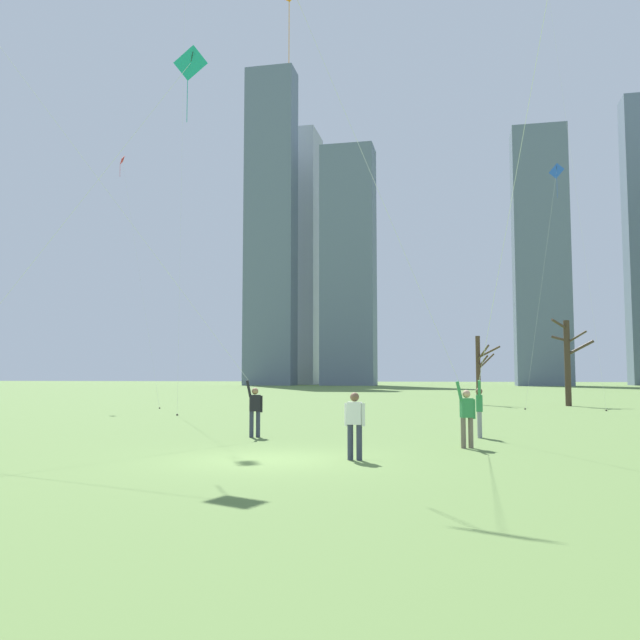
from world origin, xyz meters
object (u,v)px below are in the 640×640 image
at_px(bare_tree_left_of_center, 480,368).
at_px(distant_kite_drifting_right_red, 127,193).
at_px(kite_flyer_foreground_right_orange, 420,301).
at_px(distant_kite_drifting_left_blue, 553,195).
at_px(kite_flyer_far_back_purple, 488,357).
at_px(bystander_watching_nearby, 355,422).
at_px(bare_tree_far_right_edge, 568,359).
at_px(kite_flyer_foreground_left_green, 206,340).

bearing_deg(bare_tree_left_of_center, distant_kite_drifting_right_red, -168.60).
height_order(kite_flyer_foreground_right_orange, distant_kite_drifting_left_blue, kite_flyer_foreground_right_orange).
bearing_deg(bare_tree_left_of_center, kite_flyer_foreground_right_orange, -94.58).
height_order(distant_kite_drifting_right_red, bare_tree_left_of_center, distant_kite_drifting_right_red).
xyz_separation_m(kite_flyer_foreground_right_orange, distant_kite_drifting_right_red, (-21.94, 23.49, 10.71)).
relative_size(kite_flyer_far_back_purple, bystander_watching_nearby, 8.23).
relative_size(distant_kite_drifting_left_blue, bare_tree_left_of_center, 3.09).
relative_size(kite_flyer_foreground_right_orange, distant_kite_drifting_left_blue, 1.00).
bearing_deg(kite_flyer_far_back_purple, distant_kite_drifting_right_red, 138.50).
relative_size(bystander_watching_nearby, bare_tree_far_right_edge, 0.28).
height_order(kite_flyer_far_back_purple, bare_tree_far_right_edge, kite_flyer_far_back_purple).
distance_m(kite_flyer_foreground_right_orange, kite_flyer_far_back_purple, 3.44).
distance_m(bystander_watching_nearby, distant_kite_drifting_right_red, 36.50).
xyz_separation_m(kite_flyer_foreground_left_green, bare_tree_far_right_edge, (15.15, 26.33, -0.08)).
xyz_separation_m(kite_flyer_far_back_purple, bare_tree_far_right_edge, (6.05, 25.54, 0.51)).
relative_size(bystander_watching_nearby, distant_kite_drifting_right_red, 0.09).
distance_m(kite_flyer_foreground_left_green, bare_tree_left_of_center, 28.42).
xyz_separation_m(kite_flyer_foreground_left_green, distant_kite_drifting_right_red, (-14.79, 21.93, 11.70)).
bearing_deg(bystander_watching_nearby, kite_flyer_foreground_left_green, 140.12).
height_order(bare_tree_far_right_edge, bare_tree_left_of_center, bare_tree_far_right_edge).
relative_size(kite_flyer_foreground_left_green, distant_kite_drifting_right_red, 0.99).
bearing_deg(bare_tree_left_of_center, kite_flyer_foreground_left_green, -109.35).
bearing_deg(distant_kite_drifting_left_blue, kite_flyer_foreground_right_orange, -106.67).
bearing_deg(bare_tree_left_of_center, bystander_watching_nearby, -96.62).
distance_m(distant_kite_drifting_right_red, distant_kite_drifting_left_blue, 28.68).
bearing_deg(kite_flyer_foreground_right_orange, kite_flyer_far_back_purple, 50.27).
bearing_deg(distant_kite_drifting_right_red, kite_flyer_foreground_left_green, -56.00).
distance_m(bystander_watching_nearby, bare_tree_far_right_edge, 32.60).
distance_m(distant_kite_drifting_right_red, bare_tree_left_of_center, 27.60).
bearing_deg(kite_flyer_foreground_left_green, distant_kite_drifting_left_blue, 56.23).
bearing_deg(kite_flyer_foreground_left_green, kite_flyer_foreground_right_orange, -12.28).
height_order(kite_flyer_far_back_purple, bystander_watching_nearby, kite_flyer_far_back_purple).
distance_m(kite_flyer_far_back_purple, distant_kite_drifting_left_blue, 22.76).
bearing_deg(distant_kite_drifting_left_blue, distant_kite_drifting_right_red, 177.34).
bearing_deg(bare_tree_left_of_center, distant_kite_drifting_left_blue, -54.90).
relative_size(kite_flyer_foreground_right_orange, kite_flyer_far_back_purple, 1.11).
bearing_deg(distant_kite_drifting_right_red, bare_tree_far_right_edge, 8.37).
xyz_separation_m(kite_flyer_far_back_purple, bare_tree_left_of_center, (0.32, 26.02, -0.04)).
bearing_deg(distant_kite_drifting_left_blue, bystander_watching_nearby, -107.55).
distance_m(kite_flyer_foreground_right_orange, distant_kite_drifting_left_blue, 24.68).
distance_m(kite_flyer_far_back_purple, bare_tree_left_of_center, 26.02).
height_order(kite_flyer_foreground_right_orange, bystander_watching_nearby, kite_flyer_foreground_right_orange).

